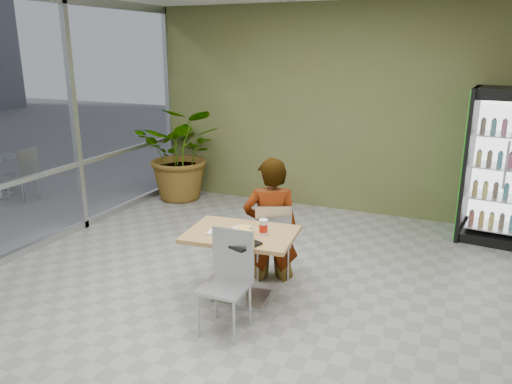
% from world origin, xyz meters
% --- Properties ---
extents(ground, '(7.00, 7.00, 0.00)m').
position_xyz_m(ground, '(0.00, 0.00, 0.00)').
color(ground, gray).
rests_on(ground, ground).
extents(room_envelope, '(6.00, 7.00, 3.20)m').
position_xyz_m(room_envelope, '(0.00, 0.00, 1.60)').
color(room_envelope, beige).
rests_on(room_envelope, ground).
extents(storefront_frame, '(0.10, 7.00, 3.20)m').
position_xyz_m(storefront_frame, '(-3.00, 0.00, 1.60)').
color(storefront_frame, '#AFB2B4').
rests_on(storefront_frame, ground).
extents(dining_table, '(1.15, 0.87, 0.75)m').
position_xyz_m(dining_table, '(0.04, 0.12, 0.54)').
color(dining_table, '#A17F45').
rests_on(dining_table, ground).
extents(chair_far, '(0.53, 0.53, 0.89)m').
position_xyz_m(chair_far, '(0.14, 0.71, 0.52)').
color(chair_far, '#AFB2B4').
rests_on(chair_far, ground).
extents(chair_near, '(0.42, 0.43, 0.94)m').
position_xyz_m(chair_near, '(0.15, -0.38, 0.55)').
color(chair_near, '#AFB2B4').
rests_on(chair_near, ground).
extents(seated_woman, '(0.74, 0.63, 1.70)m').
position_xyz_m(seated_woman, '(0.11, 0.75, 0.55)').
color(seated_woman, black).
rests_on(seated_woman, ground).
extents(pizza_plate, '(0.30, 0.22, 0.03)m').
position_xyz_m(pizza_plate, '(0.02, 0.20, 0.77)').
color(pizza_plate, silver).
rests_on(pizza_plate, dining_table).
extents(soda_cup, '(0.09, 0.09, 0.16)m').
position_xyz_m(soda_cup, '(0.26, 0.15, 0.83)').
color(soda_cup, silver).
rests_on(soda_cup, dining_table).
extents(napkin_stack, '(0.17, 0.17, 0.02)m').
position_xyz_m(napkin_stack, '(-0.18, -0.01, 0.76)').
color(napkin_stack, silver).
rests_on(napkin_stack, dining_table).
extents(cafeteria_tray, '(0.47, 0.41, 0.02)m').
position_xyz_m(cafeteria_tray, '(0.13, -0.16, 0.76)').
color(cafeteria_tray, black).
rests_on(cafeteria_tray, dining_table).
extents(beverage_fridge, '(1.01, 0.82, 2.05)m').
position_xyz_m(beverage_fridge, '(2.48, 3.04, 1.02)').
color(beverage_fridge, black).
rests_on(beverage_fridge, ground).
extents(potted_plant, '(1.74, 1.61, 1.60)m').
position_xyz_m(potted_plant, '(-2.43, 3.00, 0.80)').
color(potted_plant, '#2C6D2B').
rests_on(potted_plant, ground).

